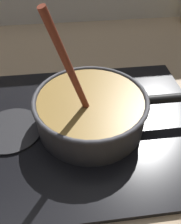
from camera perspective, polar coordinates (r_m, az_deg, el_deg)
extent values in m
cube|color=#9E8466|center=(0.55, -11.69, -15.60)|extent=(2.40, 1.60, 0.04)
cube|color=black|center=(0.61, 0.00, -3.18)|extent=(0.56, 0.48, 0.01)
torus|color=#592D0C|center=(0.60, 0.00, -2.51)|extent=(0.16, 0.16, 0.01)
cylinder|color=#262628|center=(0.61, -18.15, -4.05)|extent=(0.15, 0.15, 0.01)
cylinder|color=#38383D|center=(0.57, 0.00, 0.00)|extent=(0.26, 0.26, 0.08)
cylinder|color=olive|center=(0.57, 0.00, 0.29)|extent=(0.24, 0.24, 0.07)
torus|color=#38383D|center=(0.55, 0.00, 3.06)|extent=(0.27, 0.27, 0.01)
cylinder|color=black|center=(0.62, 20.41, 3.22)|extent=(0.18, 0.02, 0.02)
cylinder|color=beige|center=(0.60, -1.43, 6.25)|extent=(0.03, 0.03, 0.01)
cylinder|color=beige|center=(0.56, 0.17, 2.68)|extent=(0.03, 0.03, 0.01)
cylinder|color=#E5CC7A|center=(0.50, -2.39, -2.78)|extent=(0.03, 0.03, 0.01)
cylinder|color=#E5CC7A|center=(0.56, 7.96, 2.57)|extent=(0.04, 0.04, 0.01)
cylinder|color=#E5CC7A|center=(0.52, 8.01, -1.39)|extent=(0.04, 0.04, 0.01)
cylinder|color=maroon|center=(0.45, -4.88, 9.84)|extent=(0.09, 0.06, 0.25)
cube|color=brown|center=(0.54, -0.59, 0.41)|extent=(0.05, 0.05, 0.01)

